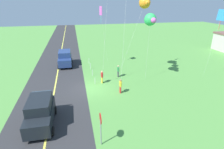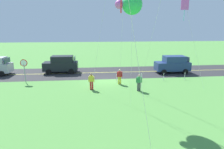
{
  "view_description": "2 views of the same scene",
  "coord_description": "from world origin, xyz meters",
  "px_view_note": "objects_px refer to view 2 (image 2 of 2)",
  "views": [
    {
      "loc": [
        18.79,
        -1.43,
        9.42
      ],
      "look_at": [
        0.38,
        2.49,
        1.71
      ],
      "focal_mm": 29.06,
      "sensor_mm": 36.0,
      "label": 1
    },
    {
      "loc": [
        1.55,
        21.12,
        5.88
      ],
      "look_at": [
        -0.25,
        3.71,
        1.59
      ],
      "focal_mm": 30.97,
      "sensor_mm": 36.0,
      "label": 2
    }
  ],
  "objects_px": {
    "kite_green_far": "(185,5)",
    "kite_orange_near": "(131,4)",
    "car_parked_west_near": "(173,64)",
    "stop_sign": "(24,66)",
    "person_adult_near": "(139,82)",
    "person_child_watcher": "(91,81)",
    "person_adult_companion": "(120,76)",
    "car_suv_foreground": "(61,64)"
  },
  "relations": [
    {
      "from": "person_child_watcher",
      "to": "kite_orange_near",
      "type": "relative_size",
      "value": 0.2
    },
    {
      "from": "person_child_watcher",
      "to": "kite_green_far",
      "type": "height_order",
      "value": "kite_green_far"
    },
    {
      "from": "car_parked_west_near",
      "to": "kite_orange_near",
      "type": "bearing_deg",
      "value": 52.78
    },
    {
      "from": "stop_sign",
      "to": "person_adult_near",
      "type": "distance_m",
      "value": 12.38
    },
    {
      "from": "person_adult_companion",
      "to": "person_child_watcher",
      "type": "height_order",
      "value": "same"
    },
    {
      "from": "person_adult_near",
      "to": "person_child_watcher",
      "type": "relative_size",
      "value": 1.0
    },
    {
      "from": "car_suv_foreground",
      "to": "person_adult_near",
      "type": "relative_size",
      "value": 2.75
    },
    {
      "from": "stop_sign",
      "to": "person_adult_near",
      "type": "height_order",
      "value": "stop_sign"
    },
    {
      "from": "person_adult_near",
      "to": "car_parked_west_near",
      "type": "bearing_deg",
      "value": -135.63
    },
    {
      "from": "person_adult_near",
      "to": "kite_orange_near",
      "type": "distance_m",
      "value": 7.5
    },
    {
      "from": "car_parked_west_near",
      "to": "car_suv_foreground",
      "type": "bearing_deg",
      "value": -5.95
    },
    {
      "from": "person_adult_near",
      "to": "kite_orange_near",
      "type": "height_order",
      "value": "kite_orange_near"
    },
    {
      "from": "car_suv_foreground",
      "to": "kite_orange_near",
      "type": "bearing_deg",
      "value": 120.17
    },
    {
      "from": "car_suv_foreground",
      "to": "kite_orange_near",
      "type": "relative_size",
      "value": 0.54
    },
    {
      "from": "stop_sign",
      "to": "kite_green_far",
      "type": "bearing_deg",
      "value": 170.72
    },
    {
      "from": "stop_sign",
      "to": "person_adult_companion",
      "type": "bearing_deg",
      "value": 170.55
    },
    {
      "from": "kite_green_far",
      "to": "stop_sign",
      "type": "bearing_deg",
      "value": -9.28
    },
    {
      "from": "kite_green_far",
      "to": "car_parked_west_near",
      "type": "bearing_deg",
      "value": -106.42
    },
    {
      "from": "stop_sign",
      "to": "kite_green_far",
      "type": "height_order",
      "value": "kite_green_far"
    },
    {
      "from": "car_parked_west_near",
      "to": "person_adult_near",
      "type": "bearing_deg",
      "value": 48.17
    },
    {
      "from": "car_suv_foreground",
      "to": "person_adult_near",
      "type": "bearing_deg",
      "value": 134.82
    },
    {
      "from": "car_parked_west_near",
      "to": "person_adult_companion",
      "type": "bearing_deg",
      "value": 30.52
    },
    {
      "from": "kite_orange_near",
      "to": "person_adult_near",
      "type": "bearing_deg",
      "value": -115.42
    },
    {
      "from": "car_suv_foreground",
      "to": "kite_green_far",
      "type": "bearing_deg",
      "value": 151.57
    },
    {
      "from": "car_suv_foreground",
      "to": "person_adult_companion",
      "type": "xyz_separation_m",
      "value": [
        -6.92,
        6.08,
        -0.29
      ]
    },
    {
      "from": "car_parked_west_near",
      "to": "kite_orange_near",
      "type": "distance_m",
      "value": 14.32
    },
    {
      "from": "kite_orange_near",
      "to": "car_parked_west_near",
      "type": "bearing_deg",
      "value": -127.22
    },
    {
      "from": "car_parked_west_near",
      "to": "person_adult_companion",
      "type": "xyz_separation_m",
      "value": [
        7.73,
        4.56,
        -0.29
      ]
    },
    {
      "from": "person_adult_near",
      "to": "kite_orange_near",
      "type": "bearing_deg",
      "value": 60.78
    },
    {
      "from": "kite_green_far",
      "to": "kite_orange_near",
      "type": "relative_size",
      "value": 1.07
    },
    {
      "from": "kite_green_far",
      "to": "person_child_watcher",
      "type": "bearing_deg",
      "value": 3.71
    },
    {
      "from": "car_parked_west_near",
      "to": "stop_sign",
      "type": "distance_m",
      "value": 18.11
    },
    {
      "from": "stop_sign",
      "to": "person_adult_near",
      "type": "xyz_separation_m",
      "value": [
        -11.65,
        4.08,
        -0.94
      ]
    },
    {
      "from": "car_suv_foreground",
      "to": "person_adult_near",
      "type": "height_order",
      "value": "car_suv_foreground"
    },
    {
      "from": "car_parked_west_near",
      "to": "person_child_watcher",
      "type": "height_order",
      "value": "car_parked_west_near"
    },
    {
      "from": "stop_sign",
      "to": "person_child_watcher",
      "type": "height_order",
      "value": "stop_sign"
    },
    {
      "from": "person_adult_companion",
      "to": "person_child_watcher",
      "type": "bearing_deg",
      "value": -46.47
    },
    {
      "from": "car_parked_west_near",
      "to": "person_adult_companion",
      "type": "distance_m",
      "value": 8.97
    },
    {
      "from": "person_adult_near",
      "to": "person_adult_companion",
      "type": "distance_m",
      "value": 2.83
    },
    {
      "from": "car_parked_west_near",
      "to": "kite_green_far",
      "type": "xyz_separation_m",
      "value": [
        1.63,
        5.52,
        6.8
      ]
    },
    {
      "from": "stop_sign",
      "to": "kite_orange_near",
      "type": "height_order",
      "value": "kite_orange_near"
    },
    {
      "from": "stop_sign",
      "to": "person_adult_companion",
      "type": "relative_size",
      "value": 1.6
    }
  ]
}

